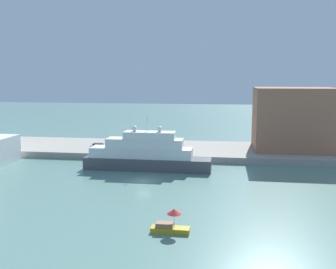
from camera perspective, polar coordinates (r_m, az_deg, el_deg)
name	(u,v)px	position (r m, az deg, el deg)	size (l,w,h in m)	color
ground	(143,181)	(69.68, -3.69, -6.88)	(400.00, 400.00, 0.00)	slate
quay_dock	(166,150)	(94.94, -0.34, -2.28)	(110.00, 21.03, 1.42)	gray
large_yacht	(145,154)	(77.46, -3.37, -2.97)	(25.58, 4.44, 10.78)	#4C4C51
small_motorboat	(170,224)	(47.33, 0.34, -13.13)	(4.67, 1.78, 2.95)	#B7991E
harbor_building	(293,119)	(95.89, 18.08, 2.25)	(18.22, 14.56, 14.59)	#9E664C
parked_car	(99,146)	(93.74, -10.24, -1.76)	(3.85, 1.62, 1.32)	#1E4C99
person_figure	(113,147)	(91.17, -8.22, -1.85)	(0.36, 0.36, 1.74)	maroon
mooring_bollard	(144,152)	(86.94, -3.53, -2.55)	(0.42, 0.42, 0.81)	black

